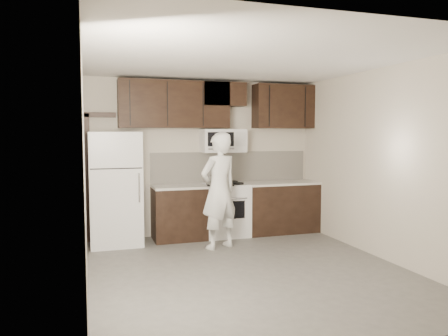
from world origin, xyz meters
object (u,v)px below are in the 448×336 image
stove (225,209)px  person (219,191)px  microwave (223,141)px  refrigerator (115,189)px

stove → person: (-0.34, -0.75, 0.44)m
microwave → person: microwave is taller
microwave → person: (-0.34, -0.86, -0.75)m
stove → microwave: 1.20m
microwave → refrigerator: size_ratio=0.42×
refrigerator → person: (1.51, -0.70, -0.00)m
stove → refrigerator: refrigerator is taller
stove → person: bearing=-114.4°
refrigerator → microwave: bearing=5.1°
microwave → refrigerator: 2.00m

